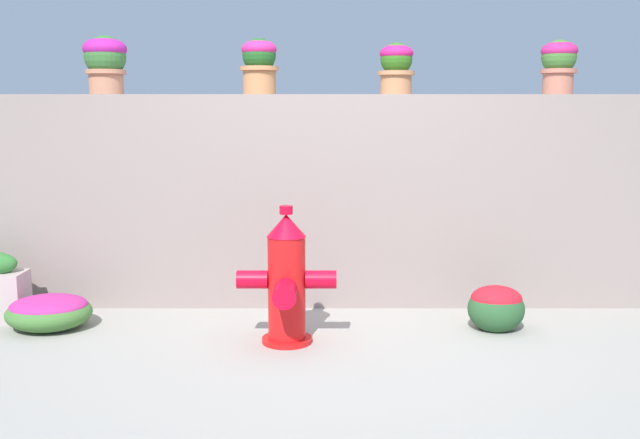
{
  "coord_description": "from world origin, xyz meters",
  "views": [
    {
      "loc": [
        -0.06,
        -3.91,
        1.43
      ],
      "look_at": [
        -0.08,
        1.03,
        0.66
      ],
      "focal_mm": 40.1,
      "sensor_mm": 36.0,
      "label": 1
    }
  ],
  "objects_px": {
    "potted_plant_2": "(262,63)",
    "flower_bush_right": "(52,310)",
    "potted_plant_3": "(400,65)",
    "flower_bush_left": "(499,306)",
    "potted_plant_1": "(109,60)",
    "potted_plant_4": "(562,62)",
    "fire_hydrant": "(290,282)"
  },
  "relations": [
    {
      "from": "flower_bush_right",
      "to": "fire_hydrant",
      "type": "bearing_deg",
      "value": -10.95
    },
    {
      "from": "potted_plant_2",
      "to": "potted_plant_3",
      "type": "bearing_deg",
      "value": 0.65
    },
    {
      "from": "potted_plant_1",
      "to": "potted_plant_4",
      "type": "distance_m",
      "value": 3.18
    },
    {
      "from": "potted_plant_3",
      "to": "potted_plant_4",
      "type": "relative_size",
      "value": 0.95
    },
    {
      "from": "potted_plant_1",
      "to": "potted_plant_4",
      "type": "xyz_separation_m",
      "value": [
        3.18,
        0.02,
        -0.01
      ]
    },
    {
      "from": "potted_plant_1",
      "to": "potted_plant_2",
      "type": "height_order",
      "value": "potted_plant_1"
    },
    {
      "from": "potted_plant_2",
      "to": "potted_plant_3",
      "type": "distance_m",
      "value": 0.97
    },
    {
      "from": "potted_plant_2",
      "to": "fire_hydrant",
      "type": "distance_m",
      "value": 1.67
    },
    {
      "from": "potted_plant_4",
      "to": "flower_bush_left",
      "type": "bearing_deg",
      "value": -130.06
    },
    {
      "from": "potted_plant_2",
      "to": "flower_bush_right",
      "type": "relative_size",
      "value": 0.71
    },
    {
      "from": "potted_plant_1",
      "to": "potted_plant_4",
      "type": "bearing_deg",
      "value": 0.36
    },
    {
      "from": "fire_hydrant",
      "to": "flower_bush_left",
      "type": "distance_m",
      "value": 1.39
    },
    {
      "from": "potted_plant_2",
      "to": "flower_bush_left",
      "type": "distance_m",
      "value": 2.33
    },
    {
      "from": "potted_plant_3",
      "to": "flower_bush_left",
      "type": "distance_m",
      "value": 1.81
    },
    {
      "from": "flower_bush_right",
      "to": "flower_bush_left",
      "type": "bearing_deg",
      "value": -0.71
    },
    {
      "from": "flower_bush_left",
      "to": "potted_plant_1",
      "type": "bearing_deg",
      "value": 166.89
    },
    {
      "from": "potted_plant_2",
      "to": "flower_bush_left",
      "type": "bearing_deg",
      "value": -23.07
    },
    {
      "from": "fire_hydrant",
      "to": "flower_bush_right",
      "type": "bearing_deg",
      "value": 169.05
    },
    {
      "from": "potted_plant_2",
      "to": "flower_bush_right",
      "type": "bearing_deg",
      "value": -154.75
    },
    {
      "from": "potted_plant_4",
      "to": "fire_hydrant",
      "type": "bearing_deg",
      "value": -154.32
    },
    {
      "from": "potted_plant_2",
      "to": "potted_plant_4",
      "type": "distance_m",
      "value": 2.11
    },
    {
      "from": "potted_plant_3",
      "to": "potted_plant_4",
      "type": "height_order",
      "value": "potted_plant_4"
    },
    {
      "from": "flower_bush_left",
      "to": "flower_bush_right",
      "type": "distance_m",
      "value": 2.92
    },
    {
      "from": "fire_hydrant",
      "to": "flower_bush_left",
      "type": "relative_size",
      "value": 2.32
    },
    {
      "from": "potted_plant_3",
      "to": "flower_bush_left",
      "type": "bearing_deg",
      "value": -48.52
    },
    {
      "from": "fire_hydrant",
      "to": "potted_plant_4",
      "type": "bearing_deg",
      "value": 25.68
    },
    {
      "from": "potted_plant_4",
      "to": "flower_bush_right",
      "type": "distance_m",
      "value": 3.87
    },
    {
      "from": "potted_plant_4",
      "to": "potted_plant_1",
      "type": "bearing_deg",
      "value": -179.64
    },
    {
      "from": "potted_plant_3",
      "to": "flower_bush_right",
      "type": "relative_size",
      "value": 0.65
    },
    {
      "from": "potted_plant_4",
      "to": "fire_hydrant",
      "type": "xyz_separation_m",
      "value": [
        -1.88,
        -0.91,
        -1.36
      ]
    },
    {
      "from": "potted_plant_1",
      "to": "flower_bush_left",
      "type": "xyz_separation_m",
      "value": [
        2.65,
        -0.62,
        -1.6
      ]
    },
    {
      "from": "fire_hydrant",
      "to": "flower_bush_right",
      "type": "relative_size",
      "value": 1.53
    }
  ]
}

